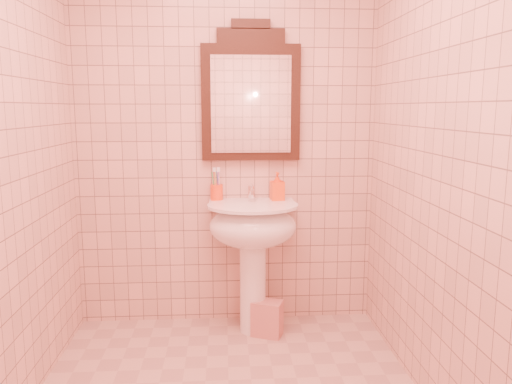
{
  "coord_description": "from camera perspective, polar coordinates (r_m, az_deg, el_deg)",
  "views": [
    {
      "loc": [
        -0.01,
        -2.25,
        1.47
      ],
      "look_at": [
        0.17,
        0.55,
        1.0
      ],
      "focal_mm": 35.0,
      "sensor_mm": 36.0,
      "label": 1
    }
  ],
  "objects": [
    {
      "name": "back_wall",
      "position": [
        3.35,
        -3.5,
        5.82
      ],
      "size": [
        2.0,
        0.02,
        2.5
      ],
      "primitive_type": "cube",
      "color": "tan",
      "rests_on": "floor"
    },
    {
      "name": "pedestal_sink",
      "position": [
        3.22,
        -0.37,
        -4.92
      ],
      "size": [
        0.58,
        0.58,
        0.86
      ],
      "color": "white",
      "rests_on": "floor"
    },
    {
      "name": "faucet",
      "position": [
        3.3,
        -0.51,
        0.02
      ],
      "size": [
        0.04,
        0.16,
        0.11
      ],
      "color": "white",
      "rests_on": "pedestal_sink"
    },
    {
      "name": "mirror",
      "position": [
        3.32,
        -0.59,
        10.86
      ],
      "size": [
        0.65,
        0.06,
        0.9
      ],
      "color": "black",
      "rests_on": "back_wall"
    },
    {
      "name": "toothbrush_cup",
      "position": [
        3.33,
        -4.52,
        0.02
      ],
      "size": [
        0.08,
        0.08,
        0.19
      ],
      "rotation": [
        0.0,
        0.0,
        0.22
      ],
      "color": "#F74314",
      "rests_on": "pedestal_sink"
    },
    {
      "name": "soap_dispenser",
      "position": [
        3.31,
        2.44,
        0.66
      ],
      "size": [
        0.1,
        0.1,
        0.19
      ],
      "primitive_type": "imported",
      "rotation": [
        0.0,
        0.0,
        0.14
      ],
      "color": "#F34C14",
      "rests_on": "pedestal_sink"
    },
    {
      "name": "towel",
      "position": [
        3.35,
        1.28,
        -14.23
      ],
      "size": [
        0.22,
        0.19,
        0.23
      ],
      "primitive_type": "cube",
      "rotation": [
        0.0,
        0.0,
        -0.37
      ],
      "color": "#C37373",
      "rests_on": "floor"
    }
  ]
}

